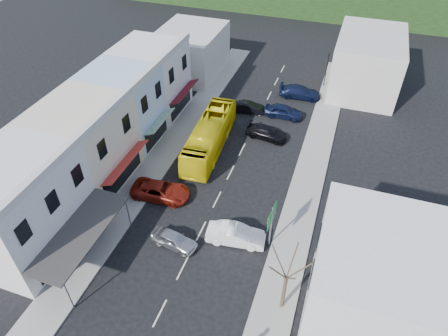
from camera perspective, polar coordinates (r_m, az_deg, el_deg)
ground at (r=34.34m, az=-3.28°, el=-8.95°), size 120.00×120.00×0.00m
sidewalk_left at (r=43.35m, az=-7.71°, el=3.15°), size 3.00×52.00×0.15m
sidewalk_right at (r=40.09m, az=12.08°, el=-1.06°), size 3.00×52.00×0.15m
shopfront_row at (r=40.02m, az=-17.73°, el=4.83°), size 8.25×30.00×8.00m
right_building at (r=27.86m, az=20.85°, el=-15.72°), size 8.00×9.00×8.00m
distant_block_left at (r=56.88m, az=-4.80°, el=16.27°), size 8.00×10.00×6.00m
distant_block_right at (r=55.38m, az=19.75°, el=13.95°), size 8.00×12.00×7.00m
bus at (r=41.85m, az=-2.05°, el=4.52°), size 3.22×11.73×3.10m
car_silver at (r=33.02m, az=-7.16°, el=-10.09°), size 4.59×2.35×1.40m
car_white at (r=33.04m, az=1.69°, el=-9.64°), size 4.59×2.35×1.40m
car_red at (r=37.10m, az=-9.01°, el=-3.29°), size 4.74×2.28×1.40m
car_black_near at (r=44.15m, az=6.11°, el=5.07°), size 4.69×2.36×1.40m
car_navy_mid at (r=47.93m, az=8.50°, el=7.94°), size 4.41×1.82×1.40m
car_black_far at (r=48.44m, az=3.49°, el=8.71°), size 4.60×2.36×1.40m
car_navy_far at (r=52.23m, az=10.80°, el=10.56°), size 4.62×2.16×1.40m
pedestrian_left at (r=36.62m, az=-15.21°, el=-4.51°), size 0.58×0.70×1.70m
direction_sign at (r=31.83m, az=6.68°, el=-8.43°), size 0.57×2.01×4.37m
street_tree at (r=27.51m, az=8.88°, el=-15.30°), size 2.80×2.80×6.94m
traffic_signal at (r=54.63m, az=14.41°, el=13.40°), size 1.12×1.28×4.78m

